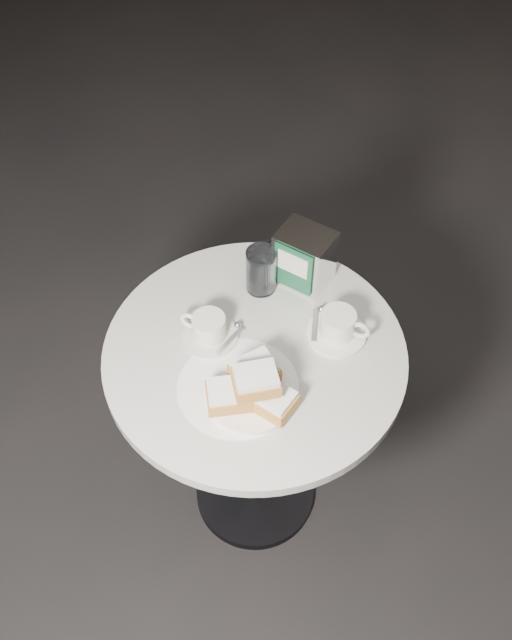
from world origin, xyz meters
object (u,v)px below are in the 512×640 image
object	(u,v)px
water_glass_left	(261,271)
water_glass_right	(271,262)
coffee_cup_left	(209,329)
coffee_cup_right	(338,327)
cafe_table	(255,397)
beignet_plate	(252,390)
napkin_dispenser	(304,258)

from	to	relation	value
water_glass_left	water_glass_right	xyz separation A→B (m)	(0.02, 0.04, -0.01)
coffee_cup_left	coffee_cup_right	size ratio (longest dim) A/B	0.95
cafe_table	coffee_cup_right	xyz separation A→B (m)	(0.18, 0.07, 0.23)
coffee_cup_left	water_glass_left	world-z (taller)	water_glass_left
coffee_cup_left	water_glass_left	bearing A→B (deg)	74.03
cafe_table	beignet_plate	distance (m)	0.28
water_glass_left	coffee_cup_right	bearing A→B (deg)	-32.40
coffee_cup_right	napkin_dispenser	size ratio (longest dim) A/B	1.06
coffee_cup_right	coffee_cup_left	bearing A→B (deg)	-157.63
cafe_table	coffee_cup_right	size ratio (longest dim) A/B	4.43
water_glass_left	napkin_dispenser	bearing A→B (deg)	23.01
beignet_plate	coffee_cup_left	xyz separation A→B (m)	(-0.12, 0.16, -0.02)
beignet_plate	water_glass_left	size ratio (longest dim) A/B	1.74
coffee_cup_left	coffee_cup_right	world-z (taller)	coffee_cup_right
cafe_table	beignet_plate	world-z (taller)	beignet_plate
napkin_dispenser	cafe_table	bearing A→B (deg)	-85.61
cafe_table	water_glass_left	distance (m)	0.32
cafe_table	water_glass_right	distance (m)	0.34
beignet_plate	napkin_dispenser	xyz separation A→B (m)	(0.07, 0.37, 0.03)
coffee_cup_left	water_glass_left	size ratio (longest dim) A/B	1.34
beignet_plate	coffee_cup_right	world-z (taller)	beignet_plate
cafe_table	napkin_dispenser	xyz separation A→B (m)	(0.09, 0.24, 0.27)
coffee_cup_left	water_glass_right	world-z (taller)	water_glass_right
cafe_table	napkin_dispenser	distance (m)	0.37
coffee_cup_left	coffee_cup_right	xyz separation A→B (m)	(0.29, 0.05, 0.00)
cafe_table	coffee_cup_left	bearing A→B (deg)	168.30
beignet_plate	coffee_cup_right	bearing A→B (deg)	50.78
coffee_cup_right	water_glass_right	distance (m)	0.24
beignet_plate	water_glass_right	bearing A→B (deg)	91.13
cafe_table	coffee_cup_right	distance (m)	0.30
napkin_dispenser	beignet_plate	bearing A→B (deg)	-76.48
coffee_cup_right	beignet_plate	bearing A→B (deg)	-116.04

